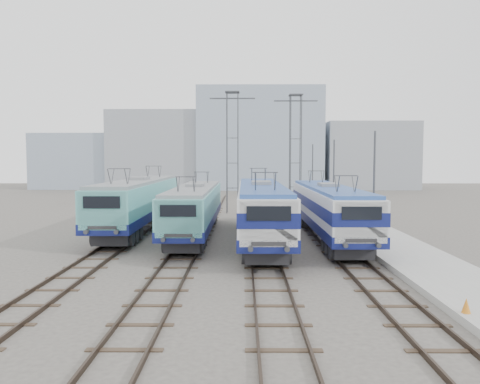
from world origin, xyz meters
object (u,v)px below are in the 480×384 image
Objects in this scene: locomotive_center_right at (261,206)px; mast_front at (374,192)px; catenary_tower_west at (232,147)px; safety_cone at (466,305)px; locomotive_far_right at (329,207)px; locomotive_far_left at (139,200)px; catenary_tower_east at (295,147)px; mast_rear at (312,177)px; mast_mid at (334,182)px; locomotive_center_left at (195,206)px.

locomotive_center_right is 7.21m from mast_front.
safety_cone is at bearing -74.93° from catenary_tower_west.
locomotive_center_right is at bearing -169.57° from locomotive_far_right.
safety_cone is (15.25, -19.66, -1.79)m from locomotive_far_left.
safety_cone is at bearing -83.60° from locomotive_far_right.
catenary_tower_west is 1.00× the size of catenary_tower_east.
mast_front and mast_rear have the same top height.
catenary_tower_west is at bearing 105.07° from safety_cone.
mast_mid is 13.94× the size of safety_cone.
mast_rear is (2.10, 2.00, -3.14)m from catenary_tower_east.
safety_cone is (6.25, -14.78, -1.80)m from locomotive_center_right.
locomotive_far_right is 2.52× the size of mast_rear.
locomotive_far_left is 2.69× the size of mast_rear.
locomotive_center_right is 1.05× the size of locomotive_far_right.
mast_rear is at bearing 59.76° from locomotive_center_left.
catenary_tower_east reaches higher than safety_cone.
mast_mid is (10.85, 6.61, 1.36)m from locomotive_center_left.
mast_rear is (15.35, 15.91, 1.16)m from locomotive_far_left.
safety_cone is (-0.10, -35.57, -2.95)m from mast_rear.
catenary_tower_west is 1.71× the size of mast_rear.
mast_rear is (0.00, 12.00, 0.00)m from mast_mid.
catenary_tower_east is 4.28m from mast_rear.
mast_rear is at bearing 24.94° from catenary_tower_west.
mast_mid reaches higher than locomotive_far_right.
mast_rear is at bearing 90.00° from mast_mid.
mast_front reaches higher than locomotive_far_right.
locomotive_far_right is at bearing 114.61° from mast_front.
locomotive_center_right is 19.74m from catenary_tower_east.
mast_mid reaches higher than locomotive_center_left.
mast_rear is at bearing 84.71° from locomotive_far_right.
catenary_tower_east is (6.50, 2.00, 0.00)m from catenary_tower_west.
locomotive_center_left is 21.59m from mast_rear.
locomotive_far_left is 1.57× the size of catenary_tower_west.
locomotive_center_left is 1.43× the size of catenary_tower_east.
locomotive_center_right reaches higher than locomotive_far_right.
mast_mid reaches higher than safety_cone.
catenary_tower_west and catenary_tower_east have the same top height.
catenary_tower_west reaches higher than locomotive_far_left.
catenary_tower_east reaches higher than locomotive_center_right.
locomotive_center_right is at bearing -28.49° from locomotive_far_left.
mast_front is at bearing -26.40° from locomotive_center_left.
locomotive_far_right is 2.52× the size of mast_mid.
locomotive_center_right reaches higher than safety_cone.
mast_mid reaches higher than locomotive_center_right.
locomotive_center_left is 5.00m from locomotive_center_right.
catenary_tower_west is (6.75, 11.91, 4.30)m from locomotive_far_left.
mast_mid is at bearing -42.93° from catenary_tower_west.
locomotive_center_right is 2.64× the size of mast_mid.
mast_mid is (8.60, -8.00, -3.14)m from catenary_tower_west.
catenary_tower_west is at bearing -162.90° from catenary_tower_east.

